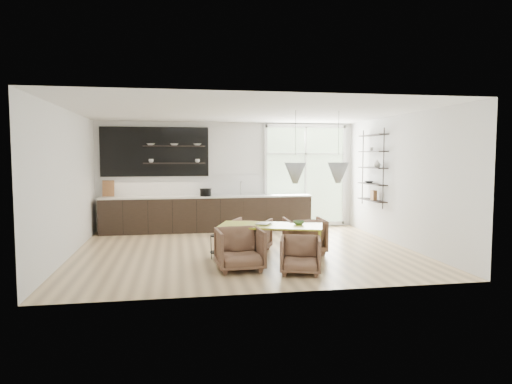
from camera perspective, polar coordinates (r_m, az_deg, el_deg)
name	(u,v)px	position (r m, az deg, el deg)	size (l,w,h in m)	color
room	(262,179)	(10.66, 0.81, 1.67)	(7.02, 6.01, 2.91)	#DDBC88
kitchen_run	(204,209)	(12.16, -6.49, -2.08)	(5.54, 0.69, 2.75)	black
right_shelving	(373,170)	(11.57, 14.41, 2.70)	(0.26, 1.22, 1.90)	black
dining_table	(271,227)	(8.61, 1.87, -4.44)	(2.09, 1.42, 0.70)	#AAB020
armchair_back_left	(251,235)	(9.53, -0.60, -5.41)	(0.74, 0.76, 0.70)	brown
armchair_back_right	(304,235)	(9.43, 6.07, -5.42)	(0.79, 0.81, 0.74)	brown
armchair_front_left	(240,249)	(8.02, -2.06, -7.15)	(0.79, 0.81, 0.74)	brown
armchair_front_right	(301,255)	(7.85, 5.59, -7.84)	(0.67, 0.69, 0.63)	brown
wire_stool	(219,243)	(8.93, -4.61, -6.43)	(0.37, 0.37, 0.46)	black
table_book	(259,223)	(8.70, 0.32, -3.93)	(0.23, 0.31, 0.03)	white
table_bowl	(299,223)	(8.69, 5.35, -3.84)	(0.21, 0.21, 0.07)	#50774A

